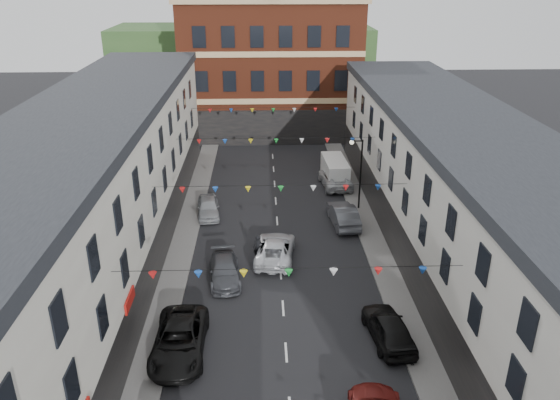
{
  "coord_description": "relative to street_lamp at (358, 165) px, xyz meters",
  "views": [
    {
      "loc": [
        -1.11,
        -26.95,
        18.47
      ],
      "look_at": [
        0.06,
        7.06,
        3.91
      ],
      "focal_mm": 35.0,
      "sensor_mm": 36.0,
      "label": 1
    }
  ],
  "objects": [
    {
      "name": "car_right_e",
      "position": [
        -1.46,
        -2.77,
        -3.08
      ],
      "size": [
        2.19,
        5.13,
        1.65
      ],
      "primitive_type": "imported",
      "rotation": [
        0.0,
        0.0,
        3.23
      ],
      "color": "#4E5056",
      "rests_on": "ground"
    },
    {
      "name": "ground",
      "position": [
        -6.55,
        -14.0,
        -3.9
      ],
      "size": [
        160.0,
        160.0,
        0.0
      ],
      "primitive_type": "plane",
      "color": "black",
      "rests_on": "ground"
    },
    {
      "name": "terrace_left",
      "position": [
        -18.33,
        -13.0,
        1.44
      ],
      "size": [
        8.4,
        56.0,
        10.7
      ],
      "color": "beige",
      "rests_on": "ground"
    },
    {
      "name": "car_left_d",
      "position": [
        -10.15,
        -10.67,
        -3.23
      ],
      "size": [
        2.38,
        4.84,
        1.35
      ],
      "primitive_type": "imported",
      "rotation": [
        0.0,
        0.0,
        0.11
      ],
      "color": "#46484E",
      "rests_on": "ground"
    },
    {
      "name": "clock_tower",
      "position": [
        -14.05,
        21.0,
        11.03
      ],
      "size": [
        5.6,
        5.6,
        30.0
      ],
      "color": "maroon",
      "rests_on": "ground"
    },
    {
      "name": "pavement_right",
      "position": [
        0.35,
        -12.0,
        -3.83
      ],
      "size": [
        1.8,
        64.0,
        0.15
      ],
      "primitive_type": "cube",
      "color": "#605E5B",
      "rests_on": "ground"
    },
    {
      "name": "civic_building",
      "position": [
        -6.55,
        23.95,
        4.23
      ],
      "size": [
        20.6,
        13.3,
        18.5
      ],
      "color": "maroon",
      "rests_on": "ground"
    },
    {
      "name": "pavement_left",
      "position": [
        -13.45,
        -12.0,
        -3.83
      ],
      "size": [
        1.8,
        64.0,
        0.15
      ],
      "primitive_type": "cube",
      "color": "#605E5B",
      "rests_on": "ground"
    },
    {
      "name": "street_lamp",
      "position": [
        0.0,
        0.0,
        0.0
      ],
      "size": [
        1.1,
        0.36,
        6.0
      ],
      "color": "black",
      "rests_on": "ground"
    },
    {
      "name": "car_right_d",
      "position": [
        -1.05,
        -17.18,
        -3.1
      ],
      "size": [
        2.44,
        4.93,
        1.61
      ],
      "primitive_type": "imported",
      "rotation": [
        0.0,
        0.0,
        3.26
      ],
      "color": "black",
      "rests_on": "ground"
    },
    {
      "name": "car_right_f",
      "position": [
        -1.05,
        5.24,
        -3.17
      ],
      "size": [
        2.88,
        5.48,
        1.47
      ],
      "primitive_type": "imported",
      "rotation": [
        0.0,
        0.0,
        3.23
      ],
      "color": "#B5B7BA",
      "rests_on": "ground"
    },
    {
      "name": "distant_hill",
      "position": [
        -10.55,
        48.0,
        1.1
      ],
      "size": [
        40.0,
        14.0,
        10.0
      ],
      "primitive_type": "cube",
      "color": "#2F5326",
      "rests_on": "ground"
    },
    {
      "name": "pedestrian",
      "position": [
        -8.03,
        -8.14,
        -3.0
      ],
      "size": [
        0.75,
        0.59,
        1.8
      ],
      "primitive_type": "imported",
      "rotation": [
        0.0,
        0.0,
        -0.28
      ],
      "color": "black",
      "rests_on": "ground"
    },
    {
      "name": "car_left_c",
      "position": [
        -12.05,
        -17.81,
        -3.11
      ],
      "size": [
        2.65,
        5.73,
        1.59
      ],
      "primitive_type": "imported",
      "rotation": [
        0.0,
        0.0,
        0.0
      ],
      "color": "black",
      "rests_on": "ground"
    },
    {
      "name": "white_van",
      "position": [
        -0.95,
        6.28,
        -2.8
      ],
      "size": [
        2.15,
        5.1,
        2.22
      ],
      "primitive_type": "cube",
      "rotation": [
        0.0,
        0.0,
        0.05
      ],
      "color": "white",
      "rests_on": "ground"
    },
    {
      "name": "moving_car",
      "position": [
        -6.85,
        -8.04,
        -3.15
      ],
      "size": [
        3.1,
        5.68,
        1.51
      ],
      "primitive_type": "imported",
      "rotation": [
        0.0,
        0.0,
        3.03
      ],
      "color": "silver",
      "rests_on": "ground"
    },
    {
      "name": "terrace_right",
      "position": [
        5.23,
        -13.0,
        0.95
      ],
      "size": [
        8.4,
        56.0,
        9.7
      ],
      "color": "beige",
      "rests_on": "ground"
    },
    {
      "name": "car_left_e",
      "position": [
        -12.05,
        -0.74,
        -3.17
      ],
      "size": [
        2.22,
        4.49,
        1.47
      ],
      "primitive_type": "imported",
      "rotation": [
        0.0,
        0.0,
        0.11
      ],
      "color": "#919499",
      "rests_on": "ground"
    }
  ]
}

